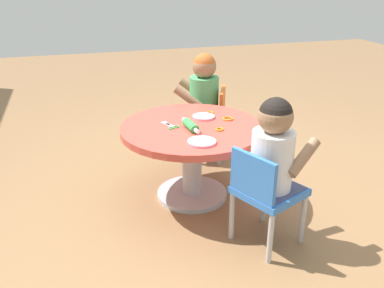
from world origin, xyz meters
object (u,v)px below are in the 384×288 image
at_px(craft_table, 192,144).
at_px(child_chair_left, 265,192).
at_px(rolling_pin, 191,125).
at_px(seated_child_left, 274,148).
at_px(child_chair_right, 208,119).
at_px(craft_scissors, 171,126).
at_px(seated_child_right, 203,89).

distance_m(craft_table, child_chair_left, 0.61).
bearing_deg(rolling_pin, seated_child_left, -150.50).
bearing_deg(craft_table, seated_child_left, -155.46).
relative_size(child_chair_right, craft_scissors, 3.76).
xyz_separation_m(child_chair_left, rolling_pin, (0.51, 0.24, 0.20)).
distance_m(child_chair_left, craft_scissors, 0.70).
bearing_deg(craft_scissors, rolling_pin, -129.22).
bearing_deg(child_chair_left, craft_scissors, 29.99).
distance_m(craft_table, seated_child_left, 0.63).
xyz_separation_m(craft_table, seated_child_left, (-0.55, -0.25, 0.17)).
bearing_deg(child_chair_left, rolling_pin, 25.45).
xyz_separation_m(child_chair_right, craft_scissors, (-0.52, 0.41, 0.17)).
xyz_separation_m(seated_child_left, rolling_pin, (0.49, 0.28, -0.03)).
height_order(seated_child_right, craft_scissors, seated_child_right).
bearing_deg(seated_child_left, seated_child_right, 0.23).
bearing_deg(craft_scissors, seated_child_right, -34.74).
relative_size(child_chair_left, rolling_pin, 2.32).
xyz_separation_m(craft_table, craft_scissors, (0.02, 0.12, 0.12)).
height_order(seated_child_left, seated_child_right, same).
bearing_deg(craft_scissors, child_chair_left, -150.01).
relative_size(seated_child_left, craft_scissors, 3.58).
xyz_separation_m(child_chair_left, seated_child_left, (0.02, -0.04, 0.23)).
xyz_separation_m(seated_child_left, child_chair_right, (1.09, -0.03, -0.23)).
relative_size(seated_child_left, seated_child_right, 1.00).
bearing_deg(seated_child_right, seated_child_left, -179.77).
height_order(seated_child_right, rolling_pin, seated_child_right).
height_order(seated_child_left, rolling_pin, seated_child_left).
relative_size(child_chair_left, craft_scissors, 3.76).
distance_m(child_chair_left, rolling_pin, 0.60).
bearing_deg(seated_child_left, craft_scissors, 33.32).
bearing_deg(craft_table, child_chair_right, -27.84).
relative_size(rolling_pin, craft_scissors, 1.62).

